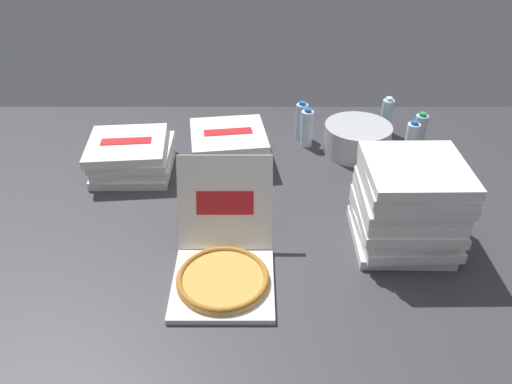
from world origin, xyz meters
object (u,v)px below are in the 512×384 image
(water_bottle_1, at_px, (300,121))
(water_bottle_2, at_px, (418,132))
(pizza_stack_center_far, at_px, (131,156))
(open_pizza_box, at_px, (223,260))
(water_bottle_3, at_px, (410,141))
(pizza_stack_left_mid, at_px, (228,147))
(pizza_stack_left_far, at_px, (407,204))
(ice_bucket, at_px, (356,138))
(water_bottle_0, at_px, (306,128))
(water_bottle_4, at_px, (385,116))

(water_bottle_1, height_order, water_bottle_2, same)
(pizza_stack_center_far, height_order, water_bottle_2, water_bottle_2)
(pizza_stack_center_far, relative_size, water_bottle_2, 1.98)
(open_pizza_box, height_order, water_bottle_3, open_pizza_box)
(pizza_stack_left_mid, bearing_deg, pizza_stack_center_far, -168.78)
(pizza_stack_left_far, xyz_separation_m, water_bottle_2, (0.25, 0.72, -0.08))
(water_bottle_1, bearing_deg, pizza_stack_center_far, -157.71)
(pizza_stack_left_far, relative_size, water_bottle_3, 1.94)
(open_pizza_box, height_order, pizza_stack_left_far, pizza_stack_left_far)
(ice_bucket, bearing_deg, water_bottle_3, -16.26)
(water_bottle_2, bearing_deg, water_bottle_3, -124.88)
(ice_bucket, height_order, water_bottle_0, water_bottle_0)
(open_pizza_box, relative_size, water_bottle_4, 2.49)
(water_bottle_2, bearing_deg, ice_bucket, -176.23)
(open_pizza_box, distance_m, water_bottle_3, 1.17)
(pizza_stack_left_mid, relative_size, pizza_stack_center_far, 1.02)
(pizza_stack_left_mid, xyz_separation_m, pizza_stack_center_far, (-0.44, -0.09, 0.00))
(pizza_stack_center_far, bearing_deg, water_bottle_1, 22.29)
(pizza_stack_left_mid, relative_size, ice_bucket, 1.23)
(water_bottle_1, xyz_separation_m, water_bottle_4, (0.45, 0.05, 0.00))
(open_pizza_box, height_order, water_bottle_2, open_pizza_box)
(water_bottle_4, bearing_deg, water_bottle_1, -173.21)
(water_bottle_3, bearing_deg, pizza_stack_left_mid, -178.69)
(water_bottle_3, bearing_deg, water_bottle_1, 156.33)
(pizza_stack_center_far, bearing_deg, water_bottle_0, 16.63)
(water_bottle_4, bearing_deg, water_bottle_2, -56.64)
(pizza_stack_center_far, height_order, water_bottle_1, water_bottle_1)
(pizza_stack_center_far, relative_size, water_bottle_3, 1.98)
(ice_bucket, distance_m, water_bottle_1, 0.30)
(ice_bucket, distance_m, water_bottle_2, 0.31)
(pizza_stack_left_mid, xyz_separation_m, water_bottle_3, (0.86, 0.02, 0.02))
(pizza_stack_left_far, distance_m, water_bottle_4, 0.91)
(water_bottle_1, bearing_deg, pizza_stack_left_mid, -146.07)
(water_bottle_0, distance_m, water_bottle_2, 0.55)
(open_pizza_box, bearing_deg, pizza_stack_center_far, 123.21)
(pizza_stack_center_far, height_order, water_bottle_3, water_bottle_3)
(water_bottle_1, relative_size, water_bottle_2, 1.00)
(water_bottle_2, height_order, water_bottle_4, same)
(open_pizza_box, relative_size, water_bottle_3, 2.49)
(pizza_stack_left_mid, height_order, pizza_stack_left_far, pizza_stack_left_far)
(pizza_stack_left_mid, xyz_separation_m, water_bottle_0, (0.38, 0.16, 0.02))
(pizza_stack_center_far, xyz_separation_m, water_bottle_4, (1.25, 0.38, 0.02))
(water_bottle_0, bearing_deg, open_pizza_box, -111.11)
(open_pizza_box, distance_m, water_bottle_0, 1.01)
(water_bottle_2, bearing_deg, pizza_stack_center_far, -171.75)
(water_bottle_2, xyz_separation_m, water_bottle_4, (-0.12, 0.18, 0.00))
(water_bottle_1, relative_size, water_bottle_3, 1.00)
(pizza_stack_left_far, bearing_deg, pizza_stack_left_mid, 138.07)
(pizza_stack_center_far, bearing_deg, open_pizza_box, -56.79)
(water_bottle_0, bearing_deg, pizza_stack_left_mid, -157.38)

